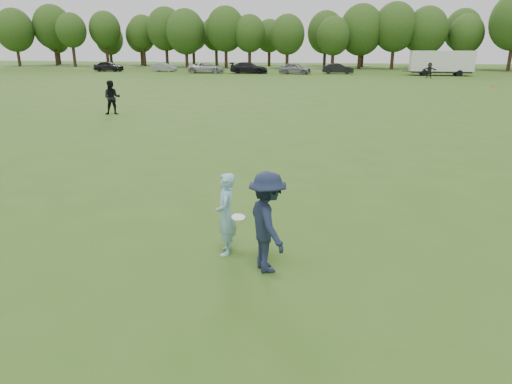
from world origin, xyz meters
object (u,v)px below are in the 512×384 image
car_d (249,68)px  thrower (226,214)px  car_b (164,67)px  defender (268,222)px  car_c (206,68)px  car_f (338,69)px  player_far_a (112,98)px  cargo_trailer (441,62)px  field_cone (493,85)px  car_a (109,66)px  car_e (295,68)px  player_far_d (429,70)px

car_d → thrower: bearing=-171.1°
car_b → car_d: size_ratio=0.73×
defender → car_c: size_ratio=0.36×
defender → car_f: bearing=-29.4°
defender → player_far_a: size_ratio=0.95×
car_c → cargo_trailer: bearing=-96.3°
thrower → car_c: bearing=-173.3°
car_c → field_cone: (34.70, -16.11, -0.59)m
player_far_a → car_f: player_far_a is taller
player_far_a → cargo_trailer: 48.96m
cargo_trailer → car_a: bearing=179.5°
field_cone → defender: bearing=-110.0°
defender → car_c: 61.78m
car_d → car_e: size_ratio=1.20×
thrower → field_cone: thrower is taller
car_a → car_f: 35.08m
car_a → car_f: (35.07, 0.82, -0.04)m
car_e → car_f: size_ratio=1.02×
car_b → cargo_trailer: bearing=-85.8°
player_far_d → cargo_trailer: (2.26, 5.37, 0.83)m
player_far_a → car_d: size_ratio=0.37×
defender → car_f: size_ratio=0.43×
car_a → car_d: size_ratio=0.84×
player_far_d → car_c: (-30.36, 4.71, -0.20)m
car_d → field_cone: 32.74m
defender → car_d: defender is taller
player_far_a → car_b: (-14.27, 43.25, -0.35)m
car_b → field_cone: bearing=-107.0°
car_c → car_f: 19.07m
car_b → car_c: 7.90m
cargo_trailer → car_f: bearing=174.9°
car_a → defender: bearing=-148.9°
car_f → cargo_trailer: size_ratio=0.49×
player_far_d → car_e: player_far_d is taller
player_far_a → car_d: (-0.39, 41.14, -0.22)m
car_a → thrower: bearing=-149.3°
defender → car_a: 69.41m
car_a → car_e: 29.14m
car_b → cargo_trailer: (40.16, -1.70, 1.12)m
defender → car_b: 66.68m
player_far_a → car_b: player_far_a is taller
player_far_a → player_far_d: size_ratio=1.06×
thrower → car_e: thrower is taller
car_d → car_f: 12.74m
thrower → car_b: (-25.84, 60.52, -0.19)m
car_b → car_e: (20.59, -2.28, 0.12)m
car_e → cargo_trailer: size_ratio=0.50×
thrower → player_far_d: player_far_d is taller
car_a → car_c: (16.08, -1.05, -0.03)m
car_a → car_b: size_ratio=1.14×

